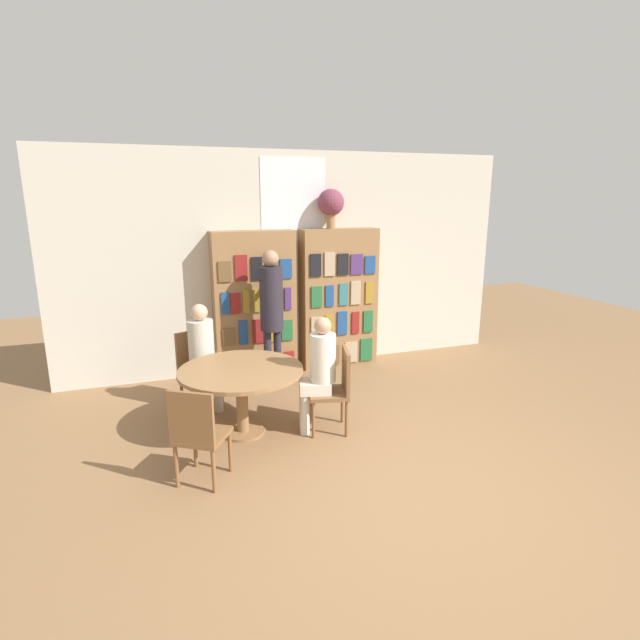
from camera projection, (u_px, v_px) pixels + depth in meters
ground_plane at (412, 490)px, 4.20m from camera, size 16.00×16.00×0.00m
wall_back at (293, 262)px, 6.96m from camera, size 6.40×0.07×3.00m
bookshelf_left at (255, 305)px, 6.71m from camera, size 1.10×0.34×1.96m
bookshelf_right at (339, 299)px, 7.11m from camera, size 1.10×0.34×1.96m
flower_vase at (331, 204)px, 6.75m from camera, size 0.36×0.36×0.53m
reading_table at (241, 379)px, 5.06m from camera, size 1.26×1.26×0.71m
chair_near_camera at (198, 432)px, 4.17m from camera, size 0.55×0.55×0.88m
chair_left_side at (197, 365)px, 5.80m from camera, size 0.52×0.52×0.88m
chair_far_side at (336, 386)px, 5.17m from camera, size 0.49×0.49×0.88m
seated_reader_left at (203, 350)px, 5.62m from camera, size 0.38×0.42×1.24m
seated_reader_right at (319, 368)px, 5.10m from camera, size 0.40×0.34×1.23m
librarian_standing at (272, 304)px, 6.27m from camera, size 0.29×0.56×1.76m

